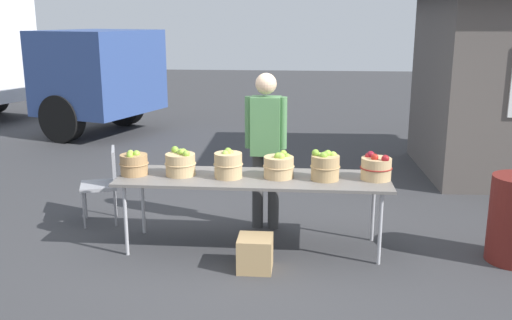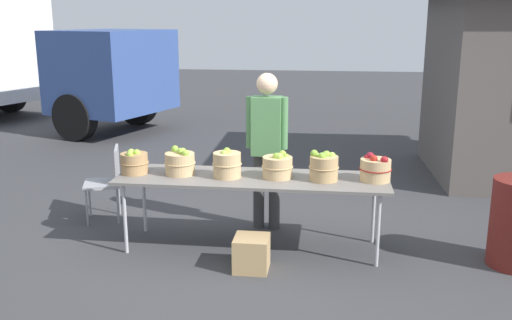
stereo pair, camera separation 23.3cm
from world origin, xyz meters
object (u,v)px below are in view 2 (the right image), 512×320
at_px(apple_basket_green_2, 227,164).
at_px(apple_basket_green_0, 134,163).
at_px(apple_basket_green_3, 278,166).
at_px(apple_basket_green_4, 324,167).
at_px(market_table, 252,181).
at_px(folding_chair, 108,178).
at_px(apple_basket_green_1, 180,162).
at_px(apple_basket_red_0, 375,169).
at_px(vendor_adult, 267,139).
at_px(produce_crate, 252,253).

bearing_deg(apple_basket_green_2, apple_basket_green_0, 178.71).
distance_m(apple_basket_green_2, apple_basket_green_3, 0.50).
bearing_deg(apple_basket_green_3, apple_basket_green_4, -4.74).
bearing_deg(market_table, folding_chair, 160.93).
height_order(apple_basket_green_1, apple_basket_green_2, apple_basket_green_2).
bearing_deg(apple_basket_green_3, apple_basket_green_1, -179.86).
distance_m(apple_basket_green_0, apple_basket_red_0, 2.41).
bearing_deg(apple_basket_green_0, vendor_adult, 25.04).
bearing_deg(folding_chair, produce_crate, 39.89).
xyz_separation_m(vendor_adult, folding_chair, (-1.83, 0.02, -0.51)).
height_order(market_table, apple_basket_green_2, apple_basket_green_2).
bearing_deg(produce_crate, apple_basket_green_4, 37.83).
height_order(apple_basket_green_3, apple_basket_red_0, apple_basket_red_0).
xyz_separation_m(apple_basket_green_3, vendor_adult, (-0.17, 0.58, 0.15)).
bearing_deg(apple_basket_green_1, market_table, -0.74).
bearing_deg(apple_basket_green_2, folding_chair, 156.92).
relative_size(vendor_adult, produce_crate, 5.39).
height_order(apple_basket_green_2, vendor_adult, vendor_adult).
relative_size(market_table, apple_basket_green_0, 9.19).
height_order(apple_basket_green_0, apple_basket_green_1, apple_basket_green_1).
relative_size(apple_basket_red_0, folding_chair, 0.37).
relative_size(apple_basket_green_4, produce_crate, 0.94).
bearing_deg(produce_crate, apple_basket_green_3, 70.58).
relative_size(apple_basket_green_0, folding_chair, 0.34).
bearing_deg(produce_crate, market_table, 97.10).
height_order(apple_basket_green_1, vendor_adult, vendor_adult).
xyz_separation_m(apple_basket_green_0, apple_basket_red_0, (2.41, 0.04, 0.00)).
height_order(market_table, vendor_adult, vendor_adult).
bearing_deg(vendor_adult, produce_crate, 91.10).
bearing_deg(folding_chair, apple_basket_green_2, 48.65).
bearing_deg(apple_basket_green_0, apple_basket_green_4, -0.33).
distance_m(apple_basket_green_0, vendor_adult, 1.43).
height_order(apple_basket_green_4, vendor_adult, vendor_adult).
distance_m(apple_basket_green_1, produce_crate, 1.20).
relative_size(market_table, apple_basket_green_3, 8.57).
bearing_deg(apple_basket_green_3, apple_basket_green_2, -174.50).
relative_size(apple_basket_green_3, apple_basket_red_0, 1.00).
height_order(apple_basket_green_4, apple_basket_red_0, apple_basket_green_4).
xyz_separation_m(apple_basket_green_2, folding_chair, (-1.51, 0.64, -0.38)).
bearing_deg(apple_basket_green_4, market_table, 177.94).
xyz_separation_m(apple_basket_green_3, produce_crate, (-0.19, -0.53, -0.71)).
bearing_deg(apple_basket_green_2, apple_basket_green_1, 174.69).
xyz_separation_m(apple_basket_green_3, apple_basket_red_0, (0.95, 0.02, 0.00)).
relative_size(apple_basket_green_0, vendor_adult, 0.17).
relative_size(apple_basket_green_0, apple_basket_green_2, 0.98).
distance_m(apple_basket_green_0, apple_basket_green_2, 0.96).
xyz_separation_m(apple_basket_green_1, vendor_adult, (0.82, 0.58, 0.14)).
distance_m(apple_basket_red_0, vendor_adult, 1.26).
relative_size(apple_basket_green_3, folding_chair, 0.37).
bearing_deg(apple_basket_red_0, folding_chair, 168.93).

